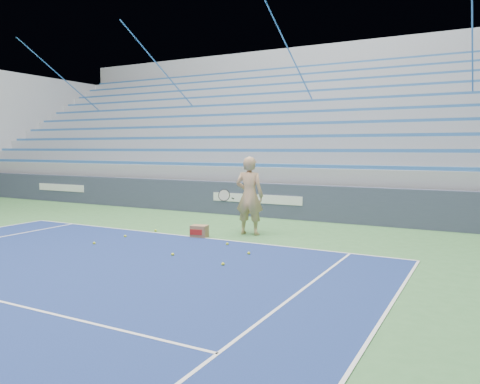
{
  "coord_description": "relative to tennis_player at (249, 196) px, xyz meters",
  "views": [
    {
      "loc": [
        6.63,
        2.2,
        2.24
      ],
      "look_at": [
        1.2,
        12.38,
        1.15
      ],
      "focal_mm": 35.0,
      "sensor_mm": 36.0,
      "label": 1
    }
  ],
  "objects": [
    {
      "name": "tennis_ball_4",
      "position": [
        -0.31,
        -2.92,
        -0.98
      ],
      "size": [
        0.07,
        0.07,
        0.07
      ],
      "primitive_type": "sphere",
      "color": "#C7D62B",
      "rests_on": "ground"
    },
    {
      "name": "tennis_ball_2",
      "position": [
        1.05,
        -2.08,
        -0.98
      ],
      "size": [
        0.07,
        0.07,
        0.07
      ],
      "primitive_type": "sphere",
      "color": "#C7D62B",
      "rests_on": "ground"
    },
    {
      "name": "sponsor_barrier",
      "position": [
        -1.2,
        3.0,
        -0.46
      ],
      "size": [
        30.0,
        0.32,
        1.1
      ],
      "color": "#373D53",
      "rests_on": "ground"
    },
    {
      "name": "tennis_ball_6",
      "position": [
        -2.56,
        -1.83,
        -0.98
      ],
      "size": [
        0.07,
        0.07,
        0.07
      ],
      "primitive_type": "sphere",
      "color": "#C7D62B",
      "rests_on": "ground"
    },
    {
      "name": "tennis_ball_1",
      "position": [
        -2.39,
        -0.85,
        -0.98
      ],
      "size": [
        0.07,
        0.07,
        0.07
      ],
      "primitive_type": "sphere",
      "color": "#C7D62B",
      "rests_on": "ground"
    },
    {
      "name": "tennis_ball_0",
      "position": [
        0.17,
        -1.46,
        -0.98
      ],
      "size": [
        0.07,
        0.07,
        0.07
      ],
      "primitive_type": "sphere",
      "color": "#C7D62B",
      "rests_on": "ground"
    },
    {
      "name": "bleachers",
      "position": [
        -1.21,
        8.72,
        1.35
      ],
      "size": [
        31.0,
        9.15,
        7.3
      ],
      "color": "#95979D",
      "rests_on": "ground"
    },
    {
      "name": "tennis_player",
      "position": [
        0.0,
        0.0,
        0.0
      ],
      "size": [
        1.0,
        0.9,
        2.02
      ],
      "color": "tan",
      "rests_on": "ground"
    },
    {
      "name": "tennis_ball_3",
      "position": [
        1.03,
        -3.13,
        -0.98
      ],
      "size": [
        0.07,
        0.07,
        0.07
      ],
      "primitive_type": "sphere",
      "color": "#C7D62B",
      "rests_on": "ground"
    },
    {
      "name": "ball_box",
      "position": [
        -0.94,
        -0.93,
        -0.86
      ],
      "size": [
        0.45,
        0.38,
        0.3
      ],
      "color": "olive",
      "rests_on": "ground"
    },
    {
      "name": "tennis_ball_5",
      "position": [
        -2.61,
        -2.84,
        -0.98
      ],
      "size": [
        0.07,
        0.07,
        0.07
      ],
      "primitive_type": "sphere",
      "color": "#C7D62B",
      "rests_on": "ground"
    }
  ]
}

